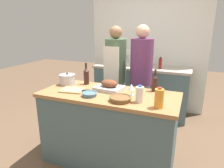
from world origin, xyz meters
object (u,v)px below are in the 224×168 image
Objects in this scene: wine_bottle_dark at (155,83)px; person_cook_guest at (141,76)px; cutting_board at (73,90)px; condiment_bottle_tall at (113,59)px; person_cook_aproned at (116,74)px; roasting_pan at (109,86)px; wicker_basket at (120,98)px; stand_mixer at (128,58)px; stock_pot at (67,79)px; wine_glass_left at (131,87)px; milk_jug at (140,94)px; wine_bottle_green at (86,76)px; juice_jug at (159,98)px; condiment_bottle_short at (150,60)px; knife_chef at (80,90)px; condiment_bottle_extra at (160,63)px; mixing_bowl at (89,94)px.

person_cook_guest is (-0.30, 0.57, -0.08)m from wine_bottle_dark.
cutting_board is 1.67× the size of condiment_bottle_tall.
person_cook_aproned is 0.41m from person_cook_guest.
roasting_pan is 0.21× the size of person_cook_guest.
stand_mixer is at bearing 105.52° from wicker_basket.
stock_pot is 0.90m from wine_glass_left.
wine_glass_left is (-0.21, -0.24, -0.01)m from wine_bottle_dark.
wine_bottle_green is (-0.80, 0.36, 0.03)m from milk_jug.
wicker_basket is at bearing -19.94° from stock_pot.
wine_bottle_green is at bearing 156.70° from juice_jug.
milk_jug is 0.69× the size of wine_bottle_dark.
wine_glass_left is 0.62× the size of condiment_bottle_short.
juice_jug is 0.41m from wine_glass_left.
stand_mixer is (0.13, 1.71, 0.13)m from cutting_board.
stock_pot is 0.39m from knife_chef.
roasting_pan is at bearing -95.20° from condiment_bottle_short.
condiment_bottle_tall is at bearing 110.24° from roasting_pan.
wicker_basket reaches higher than knife_chef.
condiment_bottle_short reaches higher than condiment_bottle_tall.
milk_jug is at bearing -50.18° from wine_glass_left.
condiment_bottle_extra is at bearing 85.25° from wicker_basket.
stock_pot is 0.83× the size of knife_chef.
roasting_pan reaches higher than knife_chef.
wine_glass_left is 0.59m from knife_chef.
condiment_bottle_extra is (0.38, 1.35, 0.07)m from roasting_pan.
milk_jug reaches higher than knife_chef.
condiment_bottle_extra is (0.64, -0.17, -0.02)m from stand_mixer.
person_cook_aproned is at bearing -86.25° from stand_mixer.
stock_pot is 0.79× the size of wine_bottle_dark.
wicker_basket is at bearing -9.78° from knife_chef.
wicker_basket is at bearing -49.59° from roasting_pan.
roasting_pan is at bearing -80.36° from stand_mixer.
wine_bottle_green is at bearing 106.51° from knife_chef.
mixing_bowl is 0.79× the size of condiment_bottle_short.
condiment_bottle_short reaches higher than milk_jug.
condiment_bottle_tall is at bearing 127.12° from wine_bottle_dark.
juice_jug is 0.68× the size of stand_mixer.
person_cook_guest is at bearing 74.94° from roasting_pan.
milk_jug is at bearing -81.17° from condiment_bottle_short.
milk_jug is 0.71m from knife_chef.
knife_chef reaches higher than cutting_board.
juice_jug is (1.02, -0.12, 0.08)m from cutting_board.
wine_bottle_dark is 1.55m from stand_mixer.
stand_mixer reaches higher than roasting_pan.
wine_bottle_green is at bearing -99.83° from person_cook_aproned.
stand_mixer is at bearing 115.94° from juice_jug.
mixing_bowl is 0.10× the size of person_cook_guest.
knife_chef is (0.32, -0.21, -0.05)m from stock_pot.
mixing_bowl reaches higher than knife_chef.
juice_jug is 0.49m from wine_bottle_dark.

